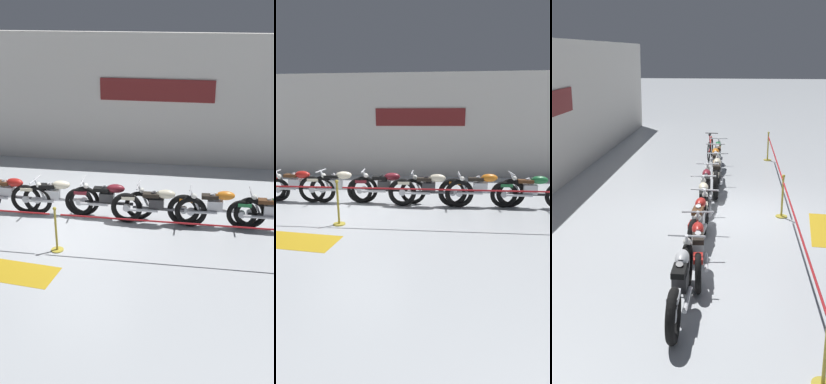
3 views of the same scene
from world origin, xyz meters
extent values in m
plane|color=#B2B7BC|center=(0.00, 0.00, 0.00)|extent=(120.00, 120.00, 0.00)
torus|color=black|center=(-3.93, 0.68, 0.39)|extent=(0.79, 0.14, 0.79)
torus|color=black|center=(-5.53, 0.69, 0.39)|extent=(0.79, 0.14, 0.79)
cylinder|color=silver|center=(-3.93, 0.68, 0.39)|extent=(0.18, 0.08, 0.18)
cylinder|color=silver|center=(-5.53, 0.69, 0.39)|extent=(0.18, 0.08, 0.18)
cylinder|color=silver|center=(-3.84, 0.68, 0.68)|extent=(0.30, 0.06, 0.59)
cube|color=#2D2D30|center=(-4.78, 0.69, 0.55)|extent=(0.36, 0.22, 0.26)
cylinder|color=#2D2D30|center=(-4.74, 0.69, 0.75)|extent=(0.18, 0.11, 0.24)
cylinder|color=#2D2D30|center=(-4.82, 0.69, 0.75)|extent=(0.18, 0.11, 0.24)
cylinder|color=silver|center=(-5.08, 0.55, 0.41)|extent=(0.70, 0.08, 0.07)
cube|color=#47474C|center=(-4.73, 0.69, 0.41)|extent=(1.28, 0.07, 0.06)
ellipsoid|color=#B7BABF|center=(-4.55, 0.68, 0.81)|extent=(0.46, 0.22, 0.22)
cube|color=black|center=(-4.91, 0.69, 0.77)|extent=(0.40, 0.20, 0.09)
cube|color=#B7BABF|center=(-5.48, 0.69, 0.67)|extent=(0.32, 0.16, 0.08)
cylinder|color=silver|center=(-3.95, 0.68, 0.94)|extent=(0.04, 0.62, 0.04)
sphere|color=silver|center=(-3.87, 0.68, 0.80)|extent=(0.14, 0.14, 0.14)
torus|color=black|center=(-2.56, 0.61, 0.34)|extent=(0.69, 0.16, 0.69)
torus|color=black|center=(-4.09, 0.48, 0.34)|extent=(0.69, 0.16, 0.69)
cylinder|color=silver|center=(-2.56, 0.61, 0.34)|extent=(0.17, 0.09, 0.16)
cylinder|color=silver|center=(-4.09, 0.48, 0.34)|extent=(0.17, 0.09, 0.16)
cylinder|color=silver|center=(-2.47, 0.62, 0.63)|extent=(0.31, 0.08, 0.59)
cube|color=silver|center=(-3.37, 0.54, 0.50)|extent=(0.38, 0.25, 0.26)
cylinder|color=silver|center=(-3.33, 0.54, 0.70)|extent=(0.19, 0.13, 0.24)
cylinder|color=silver|center=(-3.41, 0.54, 0.70)|extent=(0.19, 0.13, 0.24)
cylinder|color=silver|center=(-3.66, 0.37, 0.36)|extent=(0.70, 0.13, 0.07)
cube|color=#ADAFB5|center=(-3.32, 0.54, 0.36)|extent=(1.23, 0.17, 0.06)
ellipsoid|color=#B21E19|center=(-3.14, 0.56, 0.76)|extent=(0.48, 0.26, 0.22)
cube|color=black|center=(-3.50, 0.53, 0.72)|extent=(0.42, 0.23, 0.09)
cube|color=#B21E19|center=(-4.04, 0.48, 0.59)|extent=(0.33, 0.19, 0.08)
cylinder|color=silver|center=(-2.58, 0.61, 0.89)|extent=(0.09, 0.62, 0.04)
sphere|color=silver|center=(-2.50, 0.62, 0.75)|extent=(0.14, 0.14, 0.14)
torus|color=black|center=(-1.19, 0.58, 0.39)|extent=(0.79, 0.18, 0.79)
torus|color=black|center=(-2.73, 0.69, 0.39)|extent=(0.79, 0.18, 0.79)
cylinder|color=silver|center=(-1.19, 0.58, 0.39)|extent=(0.19, 0.09, 0.19)
cylinder|color=silver|center=(-2.73, 0.69, 0.39)|extent=(0.19, 0.09, 0.19)
cylinder|color=silver|center=(-1.10, 0.57, 0.68)|extent=(0.31, 0.08, 0.59)
cube|color=silver|center=(-2.01, 0.64, 0.55)|extent=(0.38, 0.25, 0.26)
cylinder|color=silver|center=(-1.97, 0.64, 0.75)|extent=(0.19, 0.12, 0.24)
cylinder|color=silver|center=(-2.05, 0.64, 0.75)|extent=(0.19, 0.12, 0.24)
cylinder|color=silver|center=(-2.32, 0.52, 0.41)|extent=(0.70, 0.12, 0.07)
cube|color=#47474C|center=(-1.96, 0.63, 0.41)|extent=(1.24, 0.15, 0.06)
ellipsoid|color=#B21E19|center=(-1.78, 0.62, 0.81)|extent=(0.48, 0.25, 0.22)
cube|color=#4C2D19|center=(-2.14, 0.65, 0.77)|extent=(0.41, 0.23, 0.09)
cube|color=#B21E19|center=(-2.68, 0.69, 0.68)|extent=(0.33, 0.18, 0.08)
cylinder|color=silver|center=(-1.21, 0.58, 0.94)|extent=(0.08, 0.62, 0.04)
sphere|color=silver|center=(-1.13, 0.57, 0.80)|extent=(0.14, 0.14, 0.14)
torus|color=black|center=(0.02, 0.70, 0.39)|extent=(0.79, 0.17, 0.78)
torus|color=black|center=(-1.50, 0.57, 0.39)|extent=(0.79, 0.17, 0.78)
cylinder|color=silver|center=(0.02, 0.70, 0.39)|extent=(0.19, 0.10, 0.19)
cylinder|color=silver|center=(-1.50, 0.57, 0.39)|extent=(0.19, 0.10, 0.19)
cylinder|color=silver|center=(0.11, 0.71, 0.67)|extent=(0.31, 0.08, 0.59)
cube|color=silver|center=(-0.79, 0.63, 0.55)|extent=(0.38, 0.25, 0.26)
cylinder|color=silver|center=(-0.75, 0.63, 0.75)|extent=(0.19, 0.12, 0.24)
cylinder|color=silver|center=(-0.83, 0.63, 0.75)|extent=(0.19, 0.12, 0.24)
cylinder|color=silver|center=(-1.08, 0.47, 0.41)|extent=(0.70, 0.13, 0.07)
cube|color=#ADAFB5|center=(-0.74, 0.63, 0.41)|extent=(1.21, 0.16, 0.06)
ellipsoid|color=beige|center=(-0.56, 0.65, 0.81)|extent=(0.48, 0.26, 0.22)
cube|color=black|center=(-0.92, 0.62, 0.77)|extent=(0.42, 0.23, 0.09)
cube|color=beige|center=(-1.45, 0.58, 0.68)|extent=(0.33, 0.19, 0.08)
cylinder|color=silver|center=(0.00, 0.70, 0.94)|extent=(0.09, 0.62, 0.04)
sphere|color=silver|center=(0.08, 0.70, 0.80)|extent=(0.14, 0.14, 0.14)
torus|color=black|center=(1.43, 0.68, 0.37)|extent=(0.74, 0.13, 0.74)
torus|color=black|center=(-0.11, 0.66, 0.37)|extent=(0.74, 0.13, 0.74)
cylinder|color=silver|center=(1.43, 0.68, 0.37)|extent=(0.18, 0.08, 0.18)
cylinder|color=silver|center=(-0.11, 0.66, 0.37)|extent=(0.18, 0.08, 0.18)
cylinder|color=silver|center=(1.52, 0.69, 0.65)|extent=(0.30, 0.06, 0.59)
cube|color=#2D2D30|center=(0.61, 0.67, 0.53)|extent=(0.36, 0.23, 0.26)
cylinder|color=#2D2D30|center=(0.65, 0.67, 0.73)|extent=(0.18, 0.11, 0.24)
cylinder|color=#2D2D30|center=(0.57, 0.67, 0.73)|extent=(0.18, 0.11, 0.24)
cylinder|color=silver|center=(0.32, 0.52, 0.39)|extent=(0.70, 0.08, 0.07)
cube|color=black|center=(0.66, 0.67, 0.39)|extent=(1.24, 0.08, 0.06)
ellipsoid|color=maroon|center=(0.84, 0.67, 0.79)|extent=(0.46, 0.23, 0.22)
cube|color=black|center=(0.48, 0.67, 0.75)|extent=(0.40, 0.21, 0.09)
cube|color=maroon|center=(-0.06, 0.66, 0.64)|extent=(0.32, 0.17, 0.08)
cylinder|color=silver|center=(1.41, 0.68, 0.92)|extent=(0.05, 0.62, 0.04)
sphere|color=silver|center=(1.49, 0.69, 0.78)|extent=(0.14, 0.14, 0.14)
torus|color=black|center=(2.73, 0.46, 0.39)|extent=(0.79, 0.15, 0.79)
torus|color=black|center=(1.16, 0.44, 0.39)|extent=(0.79, 0.15, 0.79)
cylinder|color=silver|center=(2.73, 0.46, 0.39)|extent=(0.18, 0.08, 0.18)
cylinder|color=silver|center=(1.16, 0.44, 0.39)|extent=(0.18, 0.08, 0.18)
cylinder|color=silver|center=(2.82, 0.47, 0.68)|extent=(0.30, 0.06, 0.59)
cube|color=#2D2D30|center=(1.89, 0.45, 0.55)|extent=(0.36, 0.23, 0.26)
cylinder|color=#2D2D30|center=(1.94, 0.45, 0.75)|extent=(0.18, 0.11, 0.24)
cylinder|color=#2D2D30|center=(1.85, 0.45, 0.75)|extent=(0.18, 0.11, 0.24)
cylinder|color=silver|center=(1.60, 0.31, 0.41)|extent=(0.70, 0.08, 0.07)
cube|color=#47474C|center=(1.94, 0.45, 0.41)|extent=(1.26, 0.08, 0.06)
ellipsoid|color=beige|center=(2.12, 0.45, 0.81)|extent=(0.46, 0.23, 0.22)
cube|color=black|center=(1.76, 0.45, 0.77)|extent=(0.40, 0.21, 0.09)
cube|color=beige|center=(1.21, 0.44, 0.67)|extent=(0.32, 0.16, 0.08)
cylinder|color=silver|center=(2.71, 0.46, 0.94)|extent=(0.05, 0.62, 0.04)
sphere|color=silver|center=(2.79, 0.47, 0.80)|extent=(0.14, 0.14, 0.14)
torus|color=black|center=(4.15, 0.60, 0.40)|extent=(0.81, 0.18, 0.80)
torus|color=black|center=(2.56, 0.52, 0.40)|extent=(0.81, 0.18, 0.80)
cylinder|color=silver|center=(4.15, 0.60, 0.40)|extent=(0.19, 0.09, 0.18)
cylinder|color=silver|center=(2.56, 0.52, 0.40)|extent=(0.19, 0.09, 0.18)
cylinder|color=silver|center=(4.24, 0.61, 0.68)|extent=(0.31, 0.07, 0.59)
cube|color=silver|center=(3.30, 0.56, 0.56)|extent=(0.37, 0.24, 0.26)
cylinder|color=silver|center=(3.34, 0.56, 0.76)|extent=(0.18, 0.12, 0.24)
cylinder|color=silver|center=(3.26, 0.55, 0.76)|extent=(0.18, 0.12, 0.24)
cylinder|color=silver|center=(3.01, 0.40, 0.42)|extent=(0.70, 0.11, 0.07)
cube|color=#ADAFB5|center=(3.35, 0.56, 0.42)|extent=(1.28, 0.13, 0.06)
ellipsoid|color=orange|center=(3.53, 0.57, 0.82)|extent=(0.47, 0.24, 0.22)
cube|color=black|center=(3.17, 0.55, 0.78)|extent=(0.41, 0.22, 0.09)
cube|color=orange|center=(2.61, 0.52, 0.68)|extent=(0.33, 0.18, 0.08)
cylinder|color=silver|center=(4.13, 0.60, 0.95)|extent=(0.07, 0.62, 0.04)
sphere|color=silver|center=(4.21, 0.61, 0.81)|extent=(0.14, 0.14, 0.14)
torus|color=black|center=(5.41, 0.55, 0.37)|extent=(0.73, 0.12, 0.73)
torus|color=black|center=(3.95, 0.55, 0.37)|extent=(0.73, 0.12, 0.73)
cylinder|color=silver|center=(5.41, 0.55, 0.37)|extent=(0.17, 0.08, 0.17)
cylinder|color=silver|center=(3.95, 0.55, 0.37)|extent=(0.17, 0.08, 0.17)
cylinder|color=silver|center=(5.50, 0.55, 0.65)|extent=(0.30, 0.06, 0.59)
cube|color=silver|center=(4.63, 0.55, 0.53)|extent=(0.36, 0.22, 0.26)
cylinder|color=silver|center=(4.67, 0.55, 0.73)|extent=(0.18, 0.11, 0.24)
cylinder|color=silver|center=(4.59, 0.55, 0.73)|extent=(0.18, 0.11, 0.24)
cylinder|color=silver|center=(4.33, 0.41, 0.39)|extent=(0.70, 0.07, 0.07)
cube|color=black|center=(4.68, 0.55, 0.39)|extent=(1.16, 0.06, 0.06)
ellipsoid|color=#1E6B38|center=(4.86, 0.55, 0.79)|extent=(0.46, 0.22, 0.22)
cube|color=#4C2D19|center=(4.50, 0.55, 0.75)|extent=(0.40, 0.20, 0.09)
cube|color=#1E6B38|center=(4.00, 0.55, 0.63)|extent=(0.32, 0.16, 0.08)
cylinder|color=silver|center=(5.39, 0.55, 0.92)|extent=(0.04, 0.62, 0.04)
sphere|color=silver|center=(5.47, 0.55, 0.78)|extent=(0.14, 0.14, 0.14)
torus|color=black|center=(6.86, 0.88, 0.34)|extent=(0.69, 0.08, 0.69)
torus|color=black|center=(5.84, 0.92, 0.34)|extent=(0.69, 0.08, 0.69)
cylinder|color=red|center=(6.40, 0.90, 0.56)|extent=(0.60, 0.07, 0.43)
cylinder|color=red|center=(6.35, 0.90, 0.76)|extent=(0.55, 0.06, 0.04)
cylinder|color=red|center=(6.15, 0.91, 0.64)|extent=(0.15, 0.04, 0.55)
cube|color=black|center=(6.11, 0.91, 0.92)|extent=(0.18, 0.09, 0.05)
cylinder|color=red|center=(6.04, 0.91, 0.34)|extent=(0.46, 0.05, 0.03)
cylinder|color=black|center=(6.80, 0.88, 0.86)|extent=(0.05, 0.48, 0.03)
cylinder|color=black|center=(6.27, 0.90, 0.26)|extent=(0.12, 0.06, 0.12)
cylinder|color=gold|center=(-6.25, -1.21, 0.01)|extent=(0.28, 0.28, 0.03)
cylinder|color=gold|center=(-6.25, -1.21, 0.50)|extent=(0.05, 0.05, 0.95)
cylinder|color=maroon|center=(-3.18, -1.21, 0.88)|extent=(5.89, 0.04, 0.04)
cylinder|color=maroon|center=(3.03, -1.21, 0.88)|extent=(6.04, 0.04, 0.04)
cylinder|color=gold|center=(-0.11, -1.21, 0.01)|extent=(0.28, 0.28, 0.03)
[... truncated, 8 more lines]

